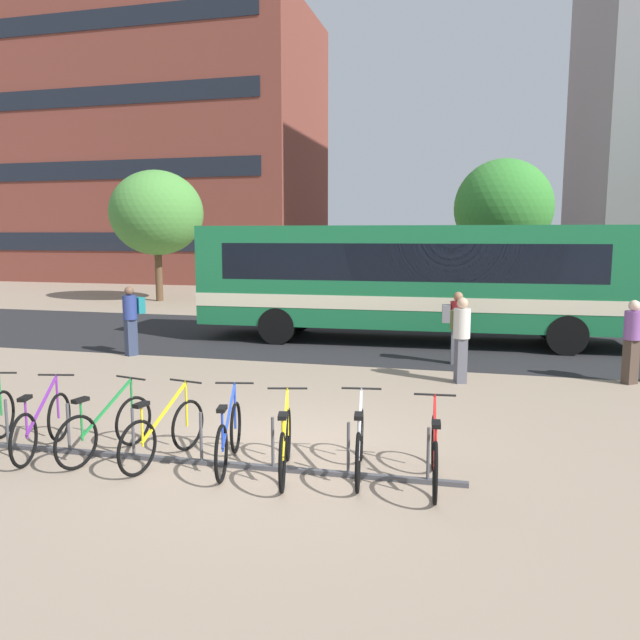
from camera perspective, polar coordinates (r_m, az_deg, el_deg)
The scene contains 18 objects.
ground at distance 8.74m, azimuth -3.88°, elevation -11.97°, with size 200.00×200.00×0.00m, color gray.
bus_lane_asphalt at distance 17.54m, azimuth 5.59°, elevation -1.86°, with size 80.00×7.20×0.01m, color #232326.
city_bus at distance 17.20m, azimuth 9.29°, elevation 3.83°, with size 12.12×3.05×3.20m.
bike_rack at distance 8.77m, azimuth -16.81°, elevation -11.59°, with size 8.71×0.35×0.70m.
parked_bicycle_purple_3 at distance 9.34m, azimuth -24.27°, elevation -8.89°, with size 0.57×1.69×0.99m.
parked_bicycle_green_4 at distance 8.88m, azimuth -19.13°, elevation -9.47°, with size 0.57×1.69×0.99m.
parked_bicycle_yellow_5 at distance 8.46m, azimuth -14.23°, elevation -10.14°, with size 0.53×1.70×0.99m.
parked_bicycle_blue_6 at distance 8.16m, azimuth -8.42°, elevation -10.67°, with size 0.57×1.69×0.99m.
parked_bicycle_yellow_7 at distance 7.81m, azimuth -3.23°, elevation -11.46°, with size 0.59×1.69×0.99m.
parked_bicycle_silver_8 at distance 7.81m, azimuth 3.68°, elevation -11.46°, with size 0.52×1.71×0.99m.
parked_bicycle_red_9 at distance 7.62m, azimuth 10.52°, elevation -12.08°, with size 0.52×1.72×0.99m.
commuter_teal_pack_0 at distance 15.84m, azimuth -17.02°, elevation 0.40°, with size 0.53×0.61×1.72m.
commuter_grey_pack_1 at distance 14.47m, azimuth 12.43°, elevation -0.25°, with size 0.55×0.37×1.68m.
commuter_olive_pack_2 at distance 12.69m, azimuth 12.89°, elevation -1.21°, with size 0.46×0.59×1.73m.
commuter_black_pack_4 at distance 13.76m, azimuth 26.99°, elevation -1.29°, with size 0.60×0.56×1.69m.
street_tree_1 at distance 23.09m, azimuth 16.57°, elevation 9.85°, with size 3.43×3.43×5.61m.
street_tree_2 at distance 28.57m, azimuth -14.86°, elevation 9.52°, with size 4.08×4.08×5.77m.
building_left_wing at distance 43.97m, azimuth -14.21°, elevation 14.83°, with size 19.96×10.89×16.87m.
Camera 1 is at (2.58, -7.81, 2.97)m, focal length 34.64 mm.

